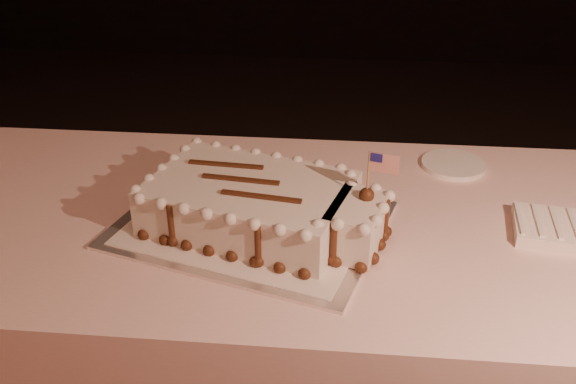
# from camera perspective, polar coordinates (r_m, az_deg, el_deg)

# --- Properties ---
(banquet_table) EXTENTS (2.40, 0.80, 0.75)m
(banquet_table) POSITION_cam_1_polar(r_m,az_deg,el_deg) (1.62, 1.81, -13.61)
(banquet_table) COLOR beige
(banquet_table) RESTS_ON ground
(cake_board) EXTENTS (0.63, 0.54, 0.01)m
(cake_board) POSITION_cam_1_polar(r_m,az_deg,el_deg) (1.37, -3.35, -2.90)
(cake_board) COLOR silver
(cake_board) RESTS_ON banquet_table
(doily) EXTENTS (0.56, 0.49, 0.00)m
(doily) POSITION_cam_1_polar(r_m,az_deg,el_deg) (1.36, -3.35, -2.73)
(doily) COLOR silver
(doily) RESTS_ON cake_board
(sheet_cake) EXTENTS (0.53, 0.39, 0.20)m
(sheet_cake) POSITION_cam_1_polar(r_m,az_deg,el_deg) (1.33, -2.30, -1.18)
(sheet_cake) COLOR silver
(sheet_cake) RESTS_ON doily
(napkin_stack) EXTENTS (0.22, 0.17, 0.03)m
(napkin_stack) POSITION_cam_1_polar(r_m,az_deg,el_deg) (1.45, 23.29, -3.07)
(napkin_stack) COLOR white
(napkin_stack) RESTS_ON banquet_table
(side_plate) EXTENTS (0.16, 0.16, 0.01)m
(side_plate) POSITION_cam_1_polar(r_m,az_deg,el_deg) (1.65, 14.49, 2.37)
(side_plate) COLOR white
(side_plate) RESTS_ON banquet_table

